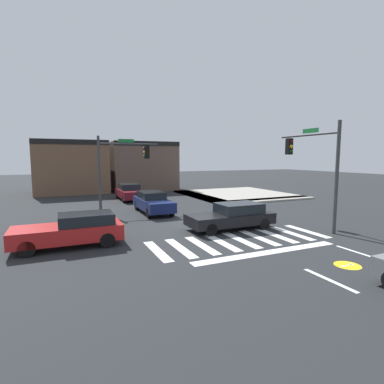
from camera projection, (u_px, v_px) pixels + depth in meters
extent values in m
plane|color=#232628|center=(199.00, 221.00, 17.96)|extent=(120.00, 120.00, 0.00)
cube|color=silver|center=(157.00, 251.00, 12.24)|extent=(0.43, 2.93, 0.01)
cube|color=silver|center=(180.00, 248.00, 12.65)|extent=(0.43, 2.93, 0.01)
cube|color=silver|center=(202.00, 245.00, 13.06)|extent=(0.43, 2.93, 0.01)
cube|color=silver|center=(222.00, 242.00, 13.47)|extent=(0.43, 2.93, 0.01)
cube|color=silver|center=(241.00, 240.00, 13.88)|extent=(0.43, 2.93, 0.01)
cube|color=silver|center=(259.00, 238.00, 14.29)|extent=(0.43, 2.93, 0.01)
cube|color=silver|center=(275.00, 235.00, 14.70)|extent=(0.43, 2.93, 0.01)
cube|color=silver|center=(291.00, 233.00, 15.11)|extent=(0.43, 2.93, 0.01)
cube|color=silver|center=(306.00, 231.00, 15.52)|extent=(0.43, 2.93, 0.01)
cube|color=white|center=(268.00, 252.00, 12.06)|extent=(6.80, 0.50, 0.01)
cube|color=white|center=(329.00, 280.00, 9.34)|extent=(0.16, 2.00, 0.01)
cylinder|color=yellow|center=(348.00, 265.00, 10.62)|extent=(0.92, 0.92, 0.01)
cylinder|color=white|center=(343.00, 266.00, 10.53)|extent=(0.15, 0.15, 0.00)
cylinder|color=white|center=(352.00, 264.00, 10.70)|extent=(0.15, 0.15, 0.00)
cube|color=white|center=(348.00, 265.00, 10.62)|extent=(0.41, 0.04, 0.00)
cube|color=#9E998E|center=(266.00, 200.00, 26.31)|extent=(10.00, 1.60, 0.15)
cube|color=#9E998E|center=(200.00, 196.00, 28.96)|extent=(1.60, 10.00, 0.15)
cube|color=#9E998E|center=(236.00, 194.00, 30.67)|extent=(10.00, 10.00, 0.15)
cube|color=brown|center=(71.00, 167.00, 32.29)|extent=(7.28, 6.01, 5.61)
cube|color=black|center=(71.00, 142.00, 29.45)|extent=(7.28, 0.50, 0.50)
cube|color=brown|center=(143.00, 166.00, 35.06)|extent=(7.25, 5.12, 5.59)
cube|color=black|center=(148.00, 143.00, 32.63)|extent=(7.25, 0.50, 0.50)
cylinder|color=#383A3D|center=(337.00, 178.00, 14.74)|extent=(0.18, 0.18, 5.63)
cylinder|color=#383A3D|center=(307.00, 135.00, 16.33)|extent=(0.12, 4.07, 0.12)
cube|color=black|center=(289.00, 147.00, 17.66)|extent=(0.32, 0.32, 0.95)
sphere|color=#470A0A|center=(291.00, 141.00, 17.47)|extent=(0.22, 0.22, 0.22)
sphere|color=orange|center=(291.00, 146.00, 17.51)|extent=(0.22, 0.22, 0.22)
sphere|color=#0C3814|center=(291.00, 151.00, 17.54)|extent=(0.22, 0.22, 0.22)
cube|color=#197233|center=(311.00, 131.00, 16.12)|extent=(0.03, 1.10, 0.24)
cylinder|color=#383A3D|center=(99.00, 174.00, 20.61)|extent=(0.18, 0.18, 5.30)
cylinder|color=#383A3D|center=(129.00, 144.00, 21.22)|extent=(4.23, 0.12, 0.12)
cube|color=black|center=(147.00, 152.00, 21.81)|extent=(0.32, 0.32, 0.95)
sphere|color=#470A0A|center=(145.00, 148.00, 21.70)|extent=(0.22, 0.22, 0.22)
sphere|color=orange|center=(145.00, 152.00, 21.74)|extent=(0.22, 0.22, 0.22)
sphere|color=#0C3814|center=(145.00, 156.00, 21.77)|extent=(0.22, 0.22, 0.22)
cube|color=#197233|center=(126.00, 141.00, 21.11)|extent=(1.10, 0.03, 0.24)
cube|color=black|center=(230.00, 219.00, 15.96)|extent=(4.67, 1.88, 0.57)
cube|color=black|center=(239.00, 208.00, 16.11)|extent=(2.31, 1.65, 0.53)
cylinder|color=black|center=(211.00, 230.00, 14.59)|extent=(0.62, 0.22, 0.62)
cylinder|color=black|center=(197.00, 223.00, 16.09)|extent=(0.62, 0.22, 0.62)
cylinder|color=black|center=(264.00, 224.00, 15.88)|extent=(0.62, 0.22, 0.62)
cylinder|color=black|center=(246.00, 218.00, 17.38)|extent=(0.62, 0.22, 0.62)
cube|color=maroon|center=(129.00, 193.00, 26.80)|extent=(1.82, 4.39, 0.66)
cube|color=black|center=(129.00, 187.00, 26.90)|extent=(1.60, 2.17, 0.51)
cylinder|color=black|center=(142.00, 198.00, 25.80)|extent=(0.22, 0.62, 0.62)
cylinder|color=black|center=(124.00, 199.00, 25.15)|extent=(0.22, 0.62, 0.62)
cylinder|color=black|center=(134.00, 194.00, 28.51)|extent=(0.22, 0.62, 0.62)
cylinder|color=black|center=(118.00, 195.00, 27.86)|extent=(0.22, 0.62, 0.62)
cube|color=red|center=(68.00, 233.00, 12.76)|extent=(4.45, 1.80, 0.65)
cube|color=black|center=(86.00, 219.00, 13.00)|extent=(2.26, 1.58, 0.47)
cylinder|color=black|center=(27.00, 249.00, 11.46)|extent=(0.64, 0.22, 0.64)
cylinder|color=black|center=(30.00, 239.00, 12.90)|extent=(0.64, 0.22, 0.64)
cylinder|color=black|center=(107.00, 240.00, 12.69)|extent=(0.64, 0.22, 0.64)
cylinder|color=black|center=(102.00, 232.00, 14.12)|extent=(0.64, 0.22, 0.64)
cube|color=#141E4C|center=(153.00, 204.00, 20.55)|extent=(1.76, 4.60, 0.68)
cube|color=black|center=(151.00, 195.00, 20.89)|extent=(1.55, 2.24, 0.47)
cylinder|color=black|center=(172.00, 211.00, 19.48)|extent=(0.22, 0.66, 0.66)
cylinder|color=black|center=(149.00, 213.00, 18.86)|extent=(0.22, 0.66, 0.66)
cylinder|color=black|center=(157.00, 204.00, 22.32)|extent=(0.22, 0.66, 0.66)
cylinder|color=black|center=(137.00, 206.00, 21.70)|extent=(0.22, 0.66, 0.66)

